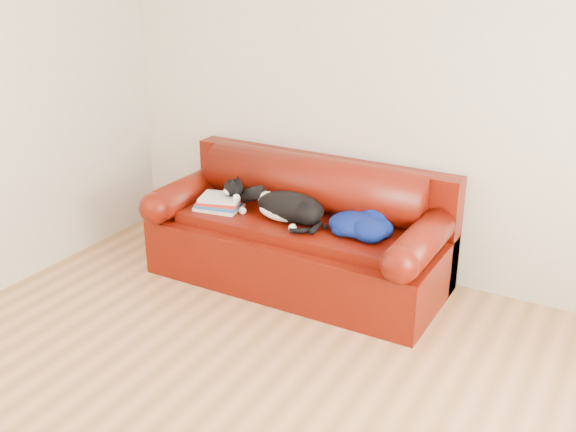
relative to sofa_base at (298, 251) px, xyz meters
name	(u,v)px	position (x,y,z in m)	size (l,w,h in m)	color
ground	(240,416)	(0.48, -1.49, -0.24)	(4.50, 4.50, 0.00)	olive
room_shell	(256,105)	(0.60, -1.48, 1.43)	(4.52, 4.02, 2.61)	beige
sofa_base	(298,251)	(0.00, 0.00, 0.00)	(2.10, 0.90, 0.50)	#3B0A02
sofa_back	(314,201)	(0.00, 0.24, 0.30)	(2.10, 1.01, 0.88)	#3B0A02
book_stack	(220,202)	(-0.58, -0.13, 0.31)	(0.35, 0.30, 0.10)	beige
cat	(289,208)	(-0.03, -0.09, 0.36)	(0.69, 0.40, 0.26)	black
blanket	(360,224)	(0.49, -0.03, 0.33)	(0.51, 0.48, 0.15)	#070243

